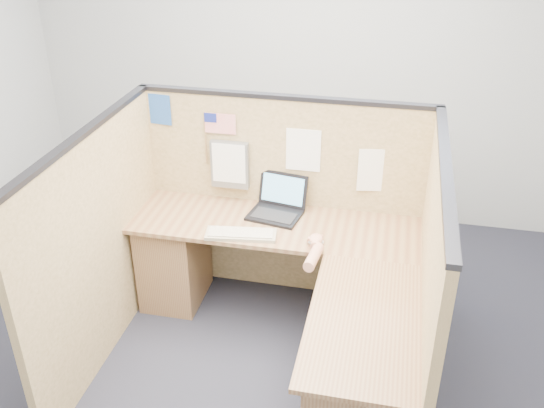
% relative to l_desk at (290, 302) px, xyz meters
% --- Properties ---
extents(floor, '(5.00, 5.00, 0.00)m').
position_rel_l_desk_xyz_m(floor, '(-0.18, -0.29, -0.39)').
color(floor, black).
rests_on(floor, ground).
extents(wall_back, '(5.00, 0.00, 5.00)m').
position_rel_l_desk_xyz_m(wall_back, '(-0.18, 1.96, 1.01)').
color(wall_back, '#B1B4B6').
rests_on(wall_back, floor).
extents(cubicle_partitions, '(2.06, 1.83, 1.53)m').
position_rel_l_desk_xyz_m(cubicle_partitions, '(-0.18, 0.14, 0.38)').
color(cubicle_partitions, olive).
rests_on(cubicle_partitions, floor).
extents(l_desk, '(1.95, 1.75, 0.73)m').
position_rel_l_desk_xyz_m(l_desk, '(0.00, 0.00, 0.00)').
color(l_desk, brown).
rests_on(l_desk, floor).
extents(laptop, '(0.39, 0.39, 0.25)m').
position_rel_l_desk_xyz_m(laptop, '(-0.21, 0.55, 0.40)').
color(laptop, black).
rests_on(laptop, l_desk).
extents(keyboard, '(0.48, 0.22, 0.03)m').
position_rel_l_desk_xyz_m(keyboard, '(-0.37, 0.19, 0.35)').
color(keyboard, gray).
rests_on(keyboard, l_desk).
extents(mouse, '(0.11, 0.08, 0.04)m').
position_rel_l_desk_xyz_m(mouse, '(0.13, 0.19, 0.36)').
color(mouse, '#B7B8BC').
rests_on(mouse, l_desk).
extents(hand_forearm, '(0.11, 0.37, 0.08)m').
position_rel_l_desk_xyz_m(hand_forearm, '(0.14, 0.06, 0.37)').
color(hand_forearm, tan).
rests_on(hand_forearm, l_desk).
extents(blue_poster, '(0.16, 0.02, 0.22)m').
position_rel_l_desk_xyz_m(blue_poster, '(-1.06, 0.68, 0.98)').
color(blue_poster, '#224E9E').
rests_on(blue_poster, cubicle_partitions).
extents(american_flag, '(0.23, 0.01, 0.39)m').
position_rel_l_desk_xyz_m(american_flag, '(-0.66, 0.67, 0.90)').
color(american_flag, olive).
rests_on(american_flag, cubicle_partitions).
extents(file_holder, '(0.27, 0.05, 0.35)m').
position_rel_l_desk_xyz_m(file_holder, '(-0.56, 0.66, 0.62)').
color(file_holder, slate).
rests_on(file_holder, cubicle_partitions).
extents(paper_left, '(0.24, 0.00, 0.30)m').
position_rel_l_desk_xyz_m(paper_left, '(-0.05, 0.68, 0.77)').
color(paper_left, white).
rests_on(paper_left, cubicle_partitions).
extents(paper_right, '(0.24, 0.04, 0.31)m').
position_rel_l_desk_xyz_m(paper_right, '(0.45, 0.68, 0.66)').
color(paper_right, white).
rests_on(paper_right, cubicle_partitions).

